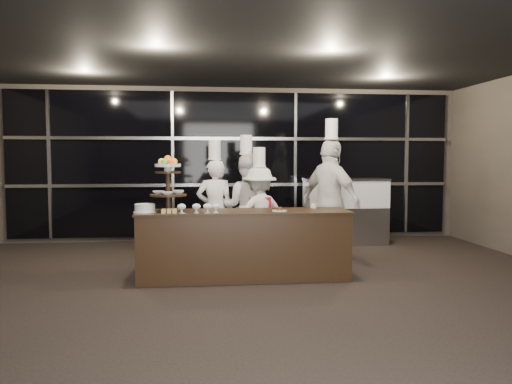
{
  "coord_description": "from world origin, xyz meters",
  "views": [
    {
      "loc": [
        -0.67,
        -4.83,
        1.64
      ],
      "look_at": [
        0.1,
        2.11,
        1.15
      ],
      "focal_mm": 35.0,
      "sensor_mm": 36.0,
      "label": 1
    }
  ],
  "objects": [
    {
      "name": "chef_cup",
      "position": [
        0.92,
        2.06,
        0.96
      ],
      "size": [
        0.08,
        0.08,
        0.07
      ],
      "primitive_type": "cylinder",
      "color": "white",
      "rests_on": "buffet_counter"
    },
    {
      "name": "display_stand",
      "position": [
        -1.1,
        1.81,
        1.34
      ],
      "size": [
        0.48,
        0.48,
        0.74
      ],
      "color": "black",
      "rests_on": "buffet_counter"
    },
    {
      "name": "display_case",
      "position": [
        2.04,
        4.3,
        0.69
      ],
      "size": [
        1.53,
        0.67,
        1.24
      ],
      "color": "#A5A5AA",
      "rests_on": "ground"
    },
    {
      "name": "buffet_counter",
      "position": [
        -0.1,
        1.81,
        0.47
      ],
      "size": [
        2.84,
        0.74,
        0.92
      ],
      "color": "black",
      "rests_on": "ground"
    },
    {
      "name": "chef_a",
      "position": [
        -0.45,
        3.04,
        0.83
      ],
      "size": [
        0.59,
        0.39,
        1.9
      ],
      "color": "white",
      "rests_on": "ground"
    },
    {
      "name": "chef_c",
      "position": [
        0.23,
        2.85,
        0.76
      ],
      "size": [
        1.1,
        0.86,
        1.79
      ],
      "color": "silver",
      "rests_on": "ground"
    },
    {
      "name": "chef_b",
      "position": [
        0.05,
        3.05,
        0.86
      ],
      "size": [
        0.93,
        0.79,
        1.99
      ],
      "color": "white",
      "rests_on": "ground"
    },
    {
      "name": "compotes",
      "position": [
        -0.68,
        1.59,
        1.0
      ],
      "size": [
        0.55,
        0.11,
        0.12
      ],
      "color": "silver",
      "rests_on": "buffet_counter"
    },
    {
      "name": "layer_cake",
      "position": [
        -1.4,
        1.76,
        0.97
      ],
      "size": [
        0.3,
        0.3,
        0.11
      ],
      "color": "white",
      "rests_on": "buffet_counter"
    },
    {
      "name": "chef_d",
      "position": [
        1.29,
        2.53,
        0.97
      ],
      "size": [
        0.98,
        1.2,
        2.21
      ],
      "color": "white",
      "rests_on": "ground"
    },
    {
      "name": "pastry_squares",
      "position": [
        -1.08,
        1.64,
        0.95
      ],
      "size": [
        0.2,
        0.13,
        0.05
      ],
      "color": "#E2C46E",
      "rests_on": "buffet_counter"
    },
    {
      "name": "room",
      "position": [
        0.0,
        0.0,
        1.5
      ],
      "size": [
        10.0,
        10.0,
        10.0
      ],
      "color": "black",
      "rests_on": "ground"
    },
    {
      "name": "small_plate",
      "position": [
        0.37,
        1.71,
        0.94
      ],
      "size": [
        0.2,
        0.2,
        0.05
      ],
      "color": "white",
      "rests_on": "buffet_counter"
    },
    {
      "name": "window_wall",
      "position": [
        0.0,
        4.94,
        1.5
      ],
      "size": [
        8.6,
        0.1,
        2.8
      ],
      "color": "black",
      "rests_on": "ground"
    }
  ]
}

